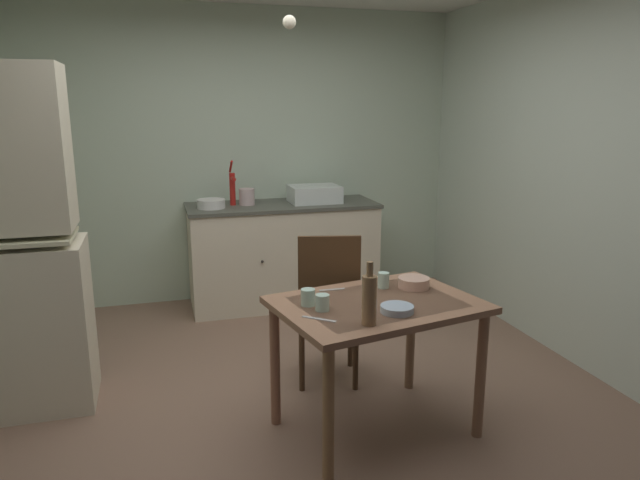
% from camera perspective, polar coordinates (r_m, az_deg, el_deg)
% --- Properties ---
extents(ground_plane, '(5.27, 5.27, 0.00)m').
position_cam_1_polar(ground_plane, '(3.67, -2.51, -15.72)').
color(ground_plane, '#866653').
extents(wall_back, '(4.14, 0.10, 2.62)m').
position_cam_1_polar(wall_back, '(5.39, -8.17, 8.15)').
color(wall_back, silver).
rests_on(wall_back, ground).
extents(wall_right, '(0.10, 4.37, 2.62)m').
position_cam_1_polar(wall_right, '(4.23, 25.83, 5.58)').
color(wall_right, silver).
rests_on(wall_right, ground).
extents(hutch_cabinet, '(0.83, 0.48, 2.00)m').
position_cam_1_polar(hutch_cabinet, '(3.74, -28.57, -1.39)').
color(hutch_cabinet, beige).
rests_on(hutch_cabinet, ground).
extents(counter_cabinet, '(1.68, 0.64, 0.92)m').
position_cam_1_polar(counter_cabinet, '(5.23, -3.66, -1.36)').
color(counter_cabinet, beige).
rests_on(counter_cabinet, ground).
extents(sink_basin, '(0.44, 0.34, 0.15)m').
position_cam_1_polar(sink_basin, '(5.19, -0.56, 4.59)').
color(sink_basin, white).
rests_on(sink_basin, counter_cabinet).
extents(hand_pump, '(0.05, 0.27, 0.39)m').
position_cam_1_polar(hand_pump, '(5.08, -8.63, 5.30)').
color(hand_pump, '#B21E19').
rests_on(hand_pump, counter_cabinet).
extents(mixing_bowl_counter, '(0.24, 0.24, 0.08)m').
position_cam_1_polar(mixing_bowl_counter, '(4.98, -10.69, 3.53)').
color(mixing_bowl_counter, white).
rests_on(mixing_bowl_counter, counter_cabinet).
extents(stoneware_crock, '(0.13, 0.13, 0.14)m').
position_cam_1_polar(stoneware_crock, '(5.10, -7.23, 4.25)').
color(stoneware_crock, beige).
rests_on(stoneware_crock, counter_cabinet).
extents(dining_table, '(1.18, 0.94, 0.75)m').
position_cam_1_polar(dining_table, '(3.14, 5.64, -7.90)').
color(dining_table, '#956A4E').
rests_on(dining_table, ground).
extents(chair_far_side, '(0.48, 0.48, 1.01)m').
position_cam_1_polar(chair_far_side, '(3.69, 0.81, -6.59)').
color(chair_far_side, '#4A321F').
rests_on(chair_far_side, ground).
extents(serving_bowl_wide, '(0.18, 0.18, 0.06)m').
position_cam_1_polar(serving_bowl_wide, '(3.36, 9.23, -4.17)').
color(serving_bowl_wide, tan).
rests_on(serving_bowl_wide, dining_table).
extents(soup_bowl_small, '(0.17, 0.17, 0.04)m').
position_cam_1_polar(soup_bowl_small, '(2.96, 7.61, -6.76)').
color(soup_bowl_small, '#9EB2C6').
rests_on(soup_bowl_small, dining_table).
extents(mug_tall, '(0.07, 0.07, 0.09)m').
position_cam_1_polar(mug_tall, '(3.02, -1.19, -5.67)').
color(mug_tall, '#ADD1C1').
rests_on(mug_tall, dining_table).
extents(teacup_cream, '(0.06, 0.06, 0.09)m').
position_cam_1_polar(teacup_cream, '(3.32, 6.28, -3.96)').
color(teacup_cream, '#ADD1C1').
rests_on(teacup_cream, dining_table).
extents(teacup_mint, '(0.07, 0.07, 0.08)m').
position_cam_1_polar(teacup_mint, '(2.95, 0.23, -6.19)').
color(teacup_mint, '#ADD1C1').
rests_on(teacup_mint, dining_table).
extents(glass_bottle, '(0.07, 0.07, 0.31)m').
position_cam_1_polar(glass_bottle, '(2.75, 4.88, -5.79)').
color(glass_bottle, olive).
rests_on(glass_bottle, dining_table).
extents(table_knife, '(0.15, 0.13, 0.00)m').
position_cam_1_polar(table_knife, '(2.84, -0.10, -7.81)').
color(table_knife, silver).
rests_on(table_knife, dining_table).
extents(teaspoon_near_bowl, '(0.15, 0.02, 0.00)m').
position_cam_1_polar(teaspoon_near_bowl, '(3.28, 1.18, -4.92)').
color(teaspoon_near_bowl, beige).
rests_on(teaspoon_near_bowl, dining_table).
extents(pendant_bulb, '(0.08, 0.08, 0.08)m').
position_cam_1_polar(pendant_bulb, '(3.62, -3.04, 20.67)').
color(pendant_bulb, '#F9EFCC').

